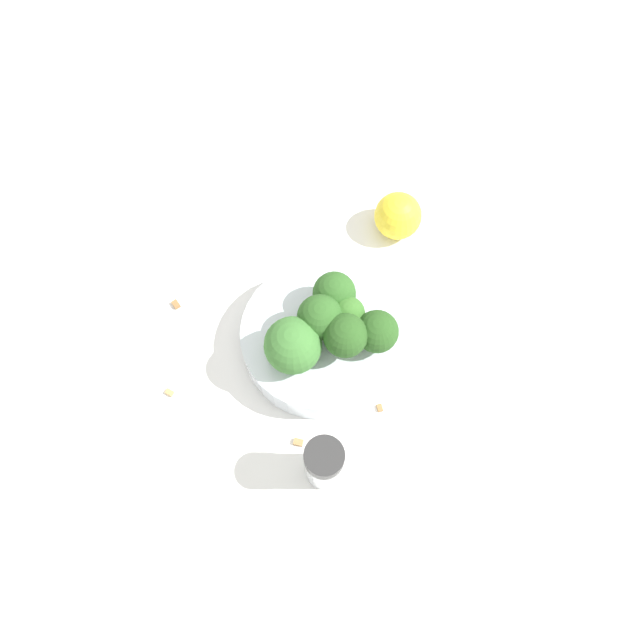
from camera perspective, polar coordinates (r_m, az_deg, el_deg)
ground_plane at (r=0.63m, az=0.00°, el=-2.33°), size 3.00×3.00×0.00m
bowl at (r=0.62m, az=0.00°, el=-1.72°), size 0.15×0.15×0.04m
broccoli_floret_0 at (r=0.57m, az=5.22°, el=-1.09°), size 0.04×0.04×0.05m
broccoli_floret_1 at (r=0.59m, az=1.31°, el=2.41°), size 0.04×0.04×0.05m
broccoli_floret_2 at (r=0.57m, az=-2.49°, el=-2.34°), size 0.05×0.05×0.05m
broccoli_floret_3 at (r=0.57m, az=-0.03°, el=-0.22°), size 0.04×0.04×0.06m
broccoli_floret_4 at (r=0.58m, az=2.52°, el=0.53°), size 0.03×0.03×0.04m
broccoli_floret_5 at (r=0.56m, az=2.32°, el=-1.49°), size 0.04×0.04×0.06m
pepper_shaker at (r=0.56m, az=0.37°, el=-13.01°), size 0.03×0.03×0.08m
lemon_wedge at (r=0.68m, az=7.14°, el=9.43°), size 0.05×0.05×0.05m
almond_crumb_0 at (r=0.60m, az=-1.54°, el=-11.16°), size 0.01×0.01×0.01m
almond_crumb_1 at (r=0.67m, az=-13.07°, el=1.48°), size 0.01×0.01×0.01m
almond_crumb_2 at (r=0.63m, az=-13.63°, el=-6.41°), size 0.01×0.01×0.01m
almond_crumb_3 at (r=0.61m, az=5.49°, el=-7.96°), size 0.01×0.01×0.01m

